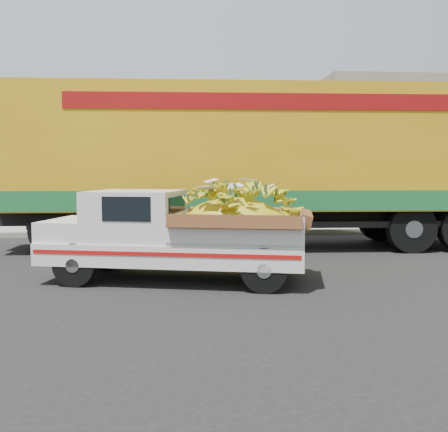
{
  "coord_description": "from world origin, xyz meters",
  "views": [
    {
      "loc": [
        0.54,
        -8.13,
        1.83
      ],
      "look_at": [
        1.33,
        0.61,
        1.06
      ],
      "focal_mm": 40.0,
      "sensor_mm": 36.0,
      "label": 1
    }
  ],
  "objects": [
    {
      "name": "pickup_truck",
      "position": [
        0.8,
        0.18,
        0.82
      ],
      "size": [
        4.57,
        2.53,
        1.52
      ],
      "rotation": [
        0.0,
        0.0,
        -0.23
      ],
      "color": "black",
      "rests_on": "ground"
    },
    {
      "name": "sidewalk",
      "position": [
        0.0,
        8.41,
        0.07
      ],
      "size": [
        60.0,
        4.0,
        0.14
      ],
      "primitive_type": "cube",
      "color": "gray",
      "rests_on": "ground"
    },
    {
      "name": "curb",
      "position": [
        0.0,
        6.31,
        0.07
      ],
      "size": [
        60.0,
        0.25,
        0.15
      ],
      "primitive_type": "cube",
      "color": "gray",
      "rests_on": "ground"
    },
    {
      "name": "semi_trailer",
      "position": [
        2.39,
        3.86,
        2.12
      ],
      "size": [
        12.03,
        2.97,
        3.8
      ],
      "rotation": [
        0.0,
        0.0,
        -0.04
      ],
      "color": "black",
      "rests_on": "ground"
    },
    {
      "name": "ground",
      "position": [
        0.0,
        0.0,
        0.0
      ],
      "size": [
        100.0,
        100.0,
        0.0
      ],
      "primitive_type": "plane",
      "color": "black",
      "rests_on": "ground"
    }
  ]
}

